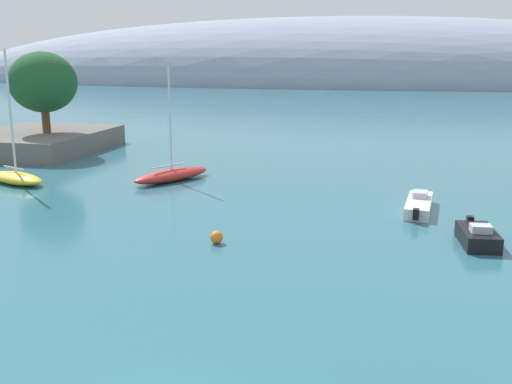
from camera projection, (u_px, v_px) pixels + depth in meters
The scene contains 8 objects.
shore_outcrop at pixel (38, 141), 62.39m from camera, with size 12.53×15.39×2.04m, color #66605B.
tree_clump_shore at pixel (43, 82), 60.08m from camera, with size 6.77×6.77×8.20m.
distant_ridge at pixel (333, 83), 200.19m from camera, with size 283.38×72.74×43.32m, color #8E99AD.
sailboat_yellow_near_shore at pixel (16, 177), 46.88m from camera, with size 6.24×4.30×10.40m.
sailboat_red_mid_mooring at pixel (172, 174), 47.90m from camera, with size 5.36×7.26×9.09m.
motorboat_black_foreground at pixel (478, 236), 32.03m from camera, with size 2.08×4.06×1.26m.
motorboat_white_alongside_breakwater at pixel (419, 205), 38.84m from camera, with size 2.03×6.00×1.15m.
mooring_buoy_orange at pixel (217, 237), 32.25m from camera, with size 0.70×0.70×0.70m, color orange.
Camera 1 is at (6.19, -13.66, 10.14)m, focal length 41.72 mm.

